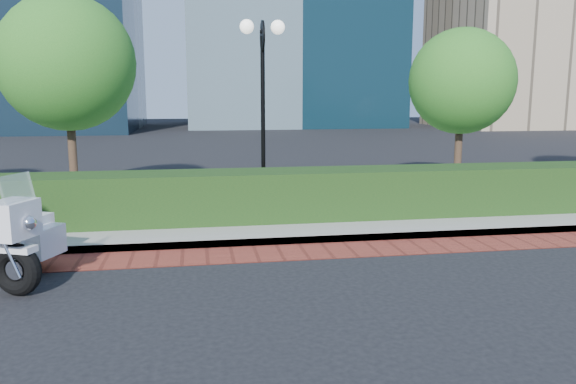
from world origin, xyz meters
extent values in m
plane|color=black|center=(0.00, 0.00, 0.00)|extent=(120.00, 120.00, 0.00)
cube|color=maroon|center=(0.00, 1.50, 0.01)|extent=(60.00, 1.00, 0.01)
cube|color=gray|center=(0.00, 6.00, 0.07)|extent=(60.00, 8.00, 0.15)
cube|color=black|center=(0.00, 3.60, 0.65)|extent=(18.00, 1.20, 1.00)
cylinder|color=black|center=(1.00, 5.20, 0.30)|extent=(0.30, 0.30, 0.30)
cylinder|color=black|center=(1.00, 5.20, 2.15)|extent=(0.10, 0.10, 3.70)
cylinder|color=black|center=(1.00, 5.20, 4.00)|extent=(0.04, 0.70, 0.70)
sphere|color=white|center=(0.65, 5.20, 4.20)|extent=(0.32, 0.32, 0.32)
sphere|color=white|center=(1.35, 5.20, 4.20)|extent=(0.32, 0.32, 0.32)
cylinder|color=#332319|center=(-3.50, 6.50, 1.23)|extent=(0.20, 0.20, 2.17)
sphere|color=#1B5B16|center=(-3.50, 6.50, 3.44)|extent=(3.20, 3.20, 3.20)
cylinder|color=#332319|center=(6.50, 6.50, 1.11)|extent=(0.20, 0.20, 1.92)
sphere|color=#1B5B16|center=(6.50, 6.50, 3.05)|extent=(2.80, 2.80, 2.80)
torus|color=black|center=(-2.99, 0.04, 0.37)|extent=(0.76, 0.50, 0.74)
cube|color=silver|center=(-2.99, 0.04, 1.06)|extent=(0.65, 0.74, 0.50)
cube|color=silver|center=(-2.89, -0.01, 1.45)|extent=(0.35, 0.57, 0.45)
torus|color=black|center=(-3.63, 1.93, 0.28)|extent=(0.58, 0.38, 0.56)
camera|label=1|loc=(-0.59, -7.74, 2.68)|focal=35.00mm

